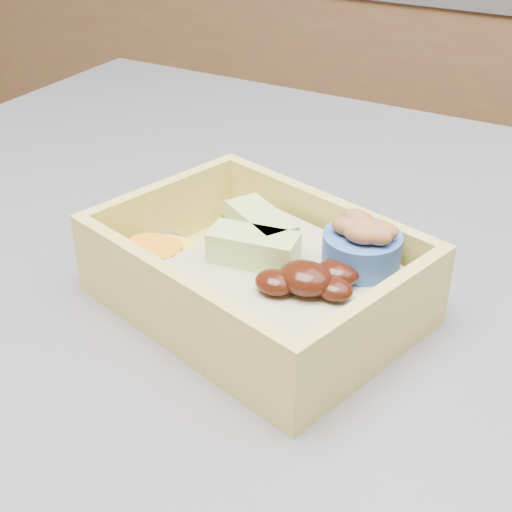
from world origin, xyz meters
The scene contains 1 object.
bento_box centered at (-0.20, -0.07, 0.94)m, with size 0.21×0.18×0.07m.
Camera 1 is at (-0.02, -0.38, 1.18)m, focal length 50.00 mm.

